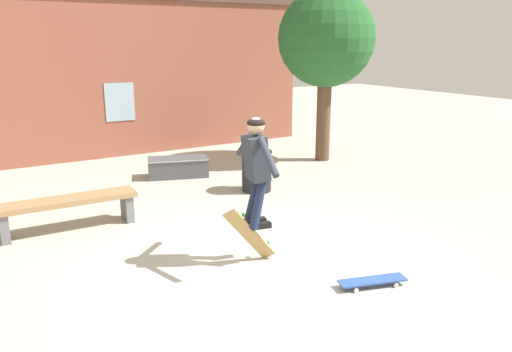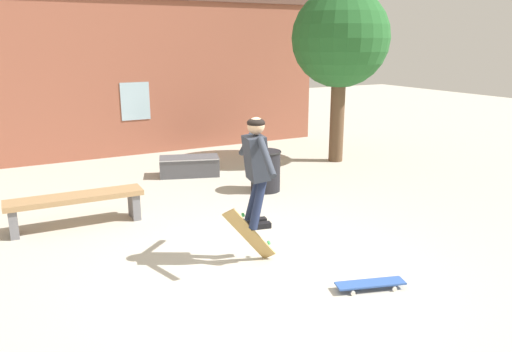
# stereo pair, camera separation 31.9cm
# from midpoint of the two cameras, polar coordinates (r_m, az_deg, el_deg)

# --- Properties ---
(ground_plane) EXTENTS (40.00, 40.00, 0.00)m
(ground_plane) POSITION_cam_midpoint_polar(r_m,az_deg,el_deg) (6.35, -1.16, -10.23)
(ground_plane) COLOR #B2AD9E
(building_backdrop) EXTENTS (11.41, 0.52, 5.44)m
(building_backdrop) POSITION_cam_midpoint_polar(r_m,az_deg,el_deg) (12.47, -18.44, 11.68)
(building_backdrop) COLOR #93513D
(building_backdrop) RESTS_ON ground_plane
(tree_right) EXTENTS (2.16, 2.16, 3.86)m
(tree_right) POSITION_cam_midpoint_polar(r_m,az_deg,el_deg) (11.58, 7.23, 15.19)
(tree_right) COLOR brown
(tree_right) RESTS_ON ground_plane
(park_bench) EXTENTS (1.99, 0.48, 0.50)m
(park_bench) POSITION_cam_midpoint_polar(r_m,az_deg,el_deg) (7.91, -21.78, -3.23)
(park_bench) COLOR #99754C
(park_bench) RESTS_ON ground_plane
(skate_ledge) EXTENTS (1.33, 0.92, 0.40)m
(skate_ledge) POSITION_cam_midpoint_polar(r_m,az_deg,el_deg) (10.47, -9.77, 1.01)
(skate_ledge) COLOR #4C4C51
(skate_ledge) RESTS_ON ground_plane
(trash_bin) EXTENTS (0.59, 0.59, 0.77)m
(trash_bin) POSITION_cam_midpoint_polar(r_m,az_deg,el_deg) (9.29, -0.92, 0.72)
(trash_bin) COLOR black
(trash_bin) RESTS_ON ground_plane
(skater) EXTENTS (0.35, 1.29, 1.38)m
(skater) POSITION_cam_midpoint_polar(r_m,az_deg,el_deg) (6.06, -1.49, 1.51)
(skater) COLOR #282D38
(skateboard_flipping) EXTENTS (0.67, 0.25, 0.78)m
(skateboard_flipping) POSITION_cam_midpoint_polar(r_m,az_deg,el_deg) (6.31, -2.19, -6.71)
(skateboard_flipping) COLOR #AD894C
(skateboard_resting) EXTENTS (0.82, 0.42, 0.08)m
(skateboard_resting) POSITION_cam_midpoint_polar(r_m,az_deg,el_deg) (5.95, 11.65, -11.64)
(skateboard_resting) COLOR #2D519E
(skateboard_resting) RESTS_ON ground_plane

